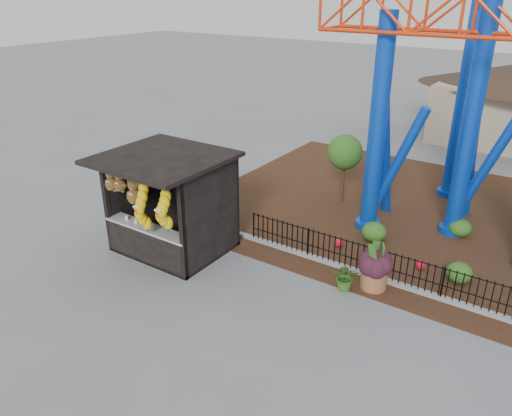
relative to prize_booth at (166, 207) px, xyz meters
The scene contains 9 objects.
ground 3.48m from the prize_booth, 16.90° to the right, with size 120.00×120.00×0.00m, color slate.
mulch_bed 10.07m from the prize_booth, 45.40° to the left, with size 18.00×12.00×0.02m, color #331E11.
curb 7.44m from the prize_booth, 16.65° to the left, with size 18.00×0.18×0.12m, color gray.
prize_booth is the anchor object (origin of this frame).
picket_fence 8.23m from the prize_booth, 14.84° to the left, with size 12.20×0.06×1.00m, color black, non-canonical shape.
terracotta_planter 6.42m from the prize_booth, 15.12° to the left, with size 0.72×0.72×0.65m, color #975B36.
planter_foliage 6.33m from the prize_booth, 15.12° to the left, with size 0.70×0.70×0.64m, color black.
potted_plant 5.72m from the prize_booth, 11.78° to the left, with size 0.69×0.60×0.77m, color #2E5D1B.
landscaping 9.01m from the prize_booth, 29.80° to the left, with size 8.85×4.07×0.64m.
Camera 1 is at (6.98, -8.91, 7.67)m, focal length 35.00 mm.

